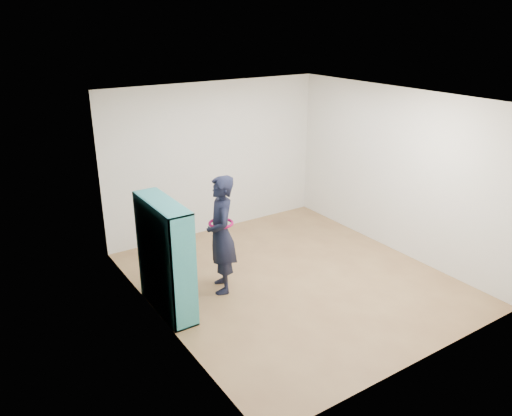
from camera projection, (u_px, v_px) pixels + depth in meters
floor at (292, 279)px, 7.26m from camera, size 4.50×4.50×0.00m
ceiling at (298, 98)px, 6.33m from camera, size 4.50×4.50×0.00m
wall_left at (157, 226)px, 5.77m from camera, size 0.02×4.50×2.60m
wall_right at (396, 172)px, 7.82m from camera, size 0.02×4.50×2.60m
wall_back at (215, 158)px, 8.56m from camera, size 4.00×0.02×2.60m
wall_front at (430, 257)px, 5.04m from camera, size 4.00×0.02×2.60m
bookshelf at (164, 259)px, 6.25m from camera, size 0.33×1.12×1.49m
person at (221, 235)px, 6.71m from camera, size 0.59×0.71×1.65m
smartphone at (210, 226)px, 6.72m from camera, size 0.05×0.09×0.13m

